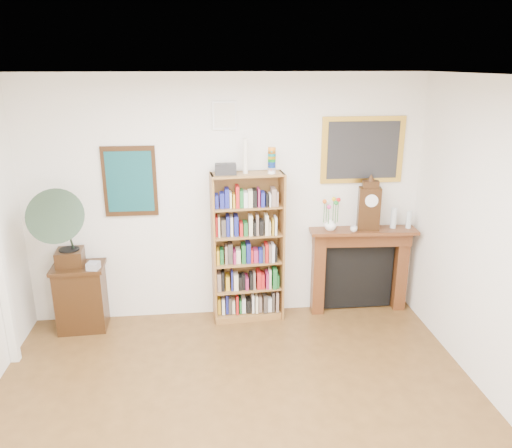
{
  "coord_description": "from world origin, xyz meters",
  "views": [
    {
      "loc": [
        -0.23,
        -2.97,
        2.89
      ],
      "look_at": [
        0.25,
        1.6,
        1.4
      ],
      "focal_mm": 35.0,
      "sensor_mm": 36.0,
      "label": 1
    }
  ],
  "objects_px": {
    "gramophone": "(61,224)",
    "teacup": "(354,229)",
    "bottle_right": "(409,220)",
    "cd_stack": "(93,266)",
    "flower_vase": "(330,224)",
    "fireplace": "(359,262)",
    "bottle_left": "(394,218)",
    "side_cabinet": "(81,297)",
    "mantel_clock": "(369,206)",
    "bookshelf": "(248,240)"
  },
  "relations": [
    {
      "from": "gramophone",
      "to": "teacup",
      "type": "xyz_separation_m",
      "value": [
        3.18,
        0.12,
        -0.21
      ]
    },
    {
      "from": "teacup",
      "to": "bottle_right",
      "type": "xyz_separation_m",
      "value": [
        0.67,
        0.06,
        0.07
      ]
    },
    {
      "from": "gramophone",
      "to": "cd_stack",
      "type": "xyz_separation_m",
      "value": [
        0.28,
        0.0,
        -0.49
      ]
    },
    {
      "from": "gramophone",
      "to": "flower_vase",
      "type": "xyz_separation_m",
      "value": [
        2.92,
        0.2,
        -0.17
      ]
    },
    {
      "from": "fireplace",
      "to": "bottle_left",
      "type": "height_order",
      "value": "bottle_left"
    },
    {
      "from": "cd_stack",
      "to": "bottle_right",
      "type": "relative_size",
      "value": 0.6
    },
    {
      "from": "side_cabinet",
      "to": "bottle_left",
      "type": "distance_m",
      "value": 3.68
    },
    {
      "from": "teacup",
      "to": "bottle_right",
      "type": "height_order",
      "value": "bottle_right"
    },
    {
      "from": "cd_stack",
      "to": "mantel_clock",
      "type": "distance_m",
      "value": 3.14
    },
    {
      "from": "bottle_left",
      "to": "bottle_right",
      "type": "bearing_deg",
      "value": -8.22
    },
    {
      "from": "bookshelf",
      "to": "side_cabinet",
      "type": "height_order",
      "value": "bookshelf"
    },
    {
      "from": "flower_vase",
      "to": "bottle_left",
      "type": "relative_size",
      "value": 0.61
    },
    {
      "from": "fireplace",
      "to": "cd_stack",
      "type": "relative_size",
      "value": 10.48
    },
    {
      "from": "flower_vase",
      "to": "mantel_clock",
      "type": "bearing_deg",
      "value": -1.22
    },
    {
      "from": "mantel_clock",
      "to": "teacup",
      "type": "xyz_separation_m",
      "value": [
        -0.19,
        -0.07,
        -0.24
      ]
    },
    {
      "from": "side_cabinet",
      "to": "flower_vase",
      "type": "relative_size",
      "value": 5.26
    },
    {
      "from": "teacup",
      "to": "cd_stack",
      "type": "bearing_deg",
      "value": -177.54
    },
    {
      "from": "gramophone",
      "to": "bottle_left",
      "type": "height_order",
      "value": "gramophone"
    },
    {
      "from": "gramophone",
      "to": "mantel_clock",
      "type": "xyz_separation_m",
      "value": [
        3.36,
        0.19,
        0.04
      ]
    },
    {
      "from": "bookshelf",
      "to": "flower_vase",
      "type": "relative_size",
      "value": 13.8
    },
    {
      "from": "flower_vase",
      "to": "teacup",
      "type": "xyz_separation_m",
      "value": [
        0.25,
        -0.08,
        -0.04
      ]
    },
    {
      "from": "gramophone",
      "to": "teacup",
      "type": "relative_size",
      "value": 11.51
    },
    {
      "from": "bookshelf",
      "to": "cd_stack",
      "type": "height_order",
      "value": "bookshelf"
    },
    {
      "from": "bookshelf",
      "to": "bottle_right",
      "type": "relative_size",
      "value": 10.03
    },
    {
      "from": "cd_stack",
      "to": "teacup",
      "type": "xyz_separation_m",
      "value": [
        2.9,
        0.12,
        0.28
      ]
    },
    {
      "from": "gramophone",
      "to": "bottle_left",
      "type": "bearing_deg",
      "value": -1.29
    },
    {
      "from": "gramophone",
      "to": "flower_vase",
      "type": "bearing_deg",
      "value": -0.64
    },
    {
      "from": "bookshelf",
      "to": "cd_stack",
      "type": "xyz_separation_m",
      "value": [
        -1.69,
        -0.18,
        -0.17
      ]
    },
    {
      "from": "bookshelf",
      "to": "flower_vase",
      "type": "xyz_separation_m",
      "value": [
        0.96,
        0.02,
        0.15
      ]
    },
    {
      "from": "teacup",
      "to": "bookshelf",
      "type": "bearing_deg",
      "value": 177.34
    },
    {
      "from": "bottle_left",
      "to": "bottle_right",
      "type": "height_order",
      "value": "bottle_left"
    },
    {
      "from": "fireplace",
      "to": "gramophone",
      "type": "xyz_separation_m",
      "value": [
        -3.31,
        -0.25,
        0.68
      ]
    },
    {
      "from": "gramophone",
      "to": "flower_vase",
      "type": "relative_size",
      "value": 6.4
    },
    {
      "from": "side_cabinet",
      "to": "cd_stack",
      "type": "height_order",
      "value": "cd_stack"
    },
    {
      "from": "bottle_left",
      "to": "bottle_right",
      "type": "xyz_separation_m",
      "value": [
        0.18,
        -0.03,
        -0.02
      ]
    },
    {
      "from": "side_cabinet",
      "to": "mantel_clock",
      "type": "relative_size",
      "value": 1.33
    },
    {
      "from": "gramophone",
      "to": "bottle_right",
      "type": "bearing_deg",
      "value": -1.82
    },
    {
      "from": "fireplace",
      "to": "flower_vase",
      "type": "relative_size",
      "value": 8.64
    },
    {
      "from": "bookshelf",
      "to": "gramophone",
      "type": "xyz_separation_m",
      "value": [
        -1.96,
        -0.18,
        0.32
      ]
    },
    {
      "from": "bookshelf",
      "to": "bottle_left",
      "type": "xyz_separation_m",
      "value": [
        1.71,
        0.03,
        0.2
      ]
    },
    {
      "from": "fireplace",
      "to": "flower_vase",
      "type": "bearing_deg",
      "value": -169.78
    },
    {
      "from": "fireplace",
      "to": "bottle_right",
      "type": "height_order",
      "value": "bottle_right"
    },
    {
      "from": "cd_stack",
      "to": "bottle_right",
      "type": "distance_m",
      "value": 3.59
    },
    {
      "from": "flower_vase",
      "to": "gramophone",
      "type": "bearing_deg",
      "value": -176.01
    },
    {
      "from": "teacup",
      "to": "bottle_left",
      "type": "relative_size",
      "value": 0.34
    },
    {
      "from": "bookshelf",
      "to": "gramophone",
      "type": "distance_m",
      "value": 2.0
    },
    {
      "from": "bottle_left",
      "to": "bottle_right",
      "type": "distance_m",
      "value": 0.18
    },
    {
      "from": "flower_vase",
      "to": "bottle_right",
      "type": "xyz_separation_m",
      "value": [
        0.93,
        -0.01,
        0.03
      ]
    },
    {
      "from": "fireplace",
      "to": "side_cabinet",
      "type": "bearing_deg",
      "value": -174.39
    },
    {
      "from": "flower_vase",
      "to": "teacup",
      "type": "distance_m",
      "value": 0.27
    }
  ]
}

